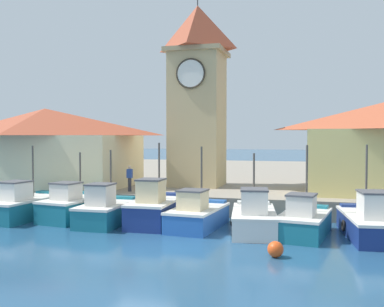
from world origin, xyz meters
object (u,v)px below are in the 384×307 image
Objects in this scene: fishing_boat_right_inner at (304,221)px; dock_worker_near_tower at (130,178)px; fishing_boat_left_outer at (74,206)px; fishing_boat_mid_left at (155,209)px; fishing_boat_left_inner at (106,210)px; mooring_buoy at (275,249)px; fishing_boat_far_left at (25,205)px; fishing_boat_center at (197,215)px; fishing_boat_mid_right at (254,217)px; warehouse_left at (45,146)px; clock_tower at (197,91)px; fishing_boat_right_outer at (370,222)px.

dock_worker_near_tower is at bearing 154.89° from fishing_boat_right_inner.
fishing_boat_mid_left reaches higher than fishing_boat_left_outer.
mooring_buoy is at bearing -24.42° from fishing_boat_left_inner.
fishing_boat_center is at bearing 0.15° from fishing_boat_far_left.
fishing_boat_right_inner is (2.31, -0.18, -0.02)m from fishing_boat_mid_right.
mooring_buoy is at bearing -46.48° from fishing_boat_center.
fishing_boat_center reaches higher than fishing_boat_far_left.
fishing_boat_mid_left is 0.36× the size of warehouse_left.
warehouse_left is 7.71m from dock_worker_near_tower.
fishing_boat_far_left is 8.39× the size of mooring_buoy.
fishing_boat_right_inner is (7.43, -0.66, -0.14)m from fishing_boat_mid_left.
fishing_boat_far_left is 7.54m from fishing_boat_mid_left.
clock_tower is at bearing 116.01° from mooring_buoy.
fishing_boat_mid_left is 2.81× the size of dock_worker_near_tower.
mooring_buoy is (14.04, -4.39, -0.43)m from fishing_boat_far_left.
fishing_boat_mid_right is at bearing 1.10° from fishing_boat_left_inner.
fishing_boat_far_left is 0.36× the size of clock_tower.
fishing_boat_mid_right is (7.59, 0.15, -0.02)m from fishing_boat_left_inner.
fishing_boat_center is (7.04, -0.37, -0.07)m from fishing_boat_left_outer.
fishing_boat_left_outer is at bearing 176.48° from fishing_boat_right_inner.
fishing_boat_left_inner reaches higher than fishing_boat_left_outer.
fishing_boat_center reaches higher than fishing_boat_left_inner.
clock_tower reaches higher than fishing_boat_mid_left.
warehouse_left is at bearing 165.70° from dock_worker_near_tower.
mooring_buoy is (17.06, -10.92, -3.57)m from warehouse_left.
fishing_boat_mid_right is 0.93× the size of fishing_boat_right_outer.
warehouse_left is 7.80× the size of dock_worker_near_tower.
fishing_boat_right_inner is 0.31× the size of clock_tower.
fishing_boat_center is at bearing 176.02° from fishing_boat_mid_right.
fishing_boat_right_outer is 0.43× the size of warehouse_left.
fishing_boat_left_outer is 1.03× the size of fishing_boat_left_inner.
fishing_boat_mid_left is 1.01× the size of fishing_boat_center.
fishing_boat_right_outer is 15.53m from clock_tower.
fishing_boat_mid_right is at bearing -0.77° from fishing_boat_far_left.
fishing_boat_mid_left is 8.03m from mooring_buoy.
fishing_boat_left_inner reaches higher than fishing_boat_mid_right.
fishing_boat_far_left is 17.80m from fishing_boat_right_outer.
fishing_boat_right_inner is 2.75× the size of dock_worker_near_tower.
fishing_boat_left_outer is 0.98× the size of fishing_boat_right_inner.
fishing_boat_center is at bearing 175.75° from fishing_boat_right_inner.
mooring_buoy is (-3.76, -4.34, -0.42)m from fishing_boat_right_outer.
mooring_buoy is (8.97, -4.07, -0.43)m from fishing_boat_left_inner.
fishing_boat_left_outer reaches higher than mooring_buoy.
fishing_boat_right_outer is (14.99, -0.45, -0.03)m from fishing_boat_left_outer.
fishing_boat_mid_left is 2.33m from fishing_boat_center.
fishing_boat_center is 7.40× the size of mooring_buoy.
fishing_boat_center is 1.01× the size of fishing_boat_right_inner.
fishing_boat_right_inner is 7.32× the size of mooring_buoy.
fishing_boat_right_inner is at bearing 76.98° from mooring_buoy.
fishing_boat_far_left is 13.71m from clock_tower.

